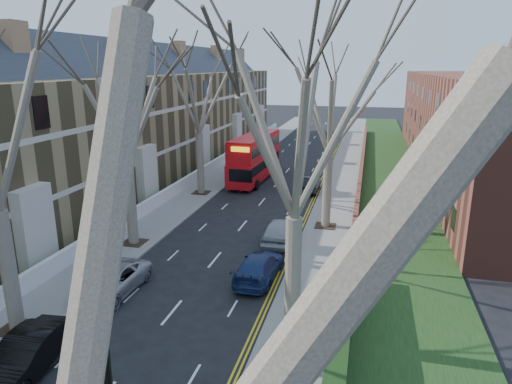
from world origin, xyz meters
The scene contains 16 objects.
pavement_left centered at (-6.00, 39.00, 0.06)m, with size 3.00×102.00×0.12m, color slate.
pavement_right centered at (6.00, 39.00, 0.06)m, with size 3.00×102.00×0.12m, color slate.
terrace_left centered at (-13.65, 31.00, 5.53)m, with size 9.70×78.00×13.60m.
flats_right centered at (17.46, 43.00, 4.98)m, with size 13.97×54.00×10.00m.
front_wall_left centered at (-7.65, 31.00, 0.62)m, with size 0.30×78.00×1.00m.
grass_verge_right centered at (10.50, 39.00, 0.15)m, with size 6.00×102.00×0.06m.
tree_left_far centered at (-5.70, 16.00, 9.24)m, with size 10.15×10.15×14.22m.
tree_left_dist centered at (-5.70, 28.00, 9.56)m, with size 10.50×10.50×14.71m.
tree_right_mid centered at (5.70, 8.00, 9.56)m, with size 10.50×10.50×14.71m.
tree_right_far centered at (5.70, 22.00, 9.24)m, with size 10.15×10.15×14.22m.
double_decker_bus centered at (-2.34, 33.91, 2.13)m, with size 3.07×10.46×4.35m.
car_left_mid centered at (-3.32, 3.78, 0.75)m, with size 1.58×4.54×1.49m, color black.
car_left_far centered at (-3.56, 9.97, 0.66)m, with size 2.18×4.74×1.32m, color #9A9BA0.
car_right_near centered at (3.07, 13.29, 0.68)m, with size 1.91×4.70×1.36m, color navy.
car_right_mid centered at (3.15, 18.71, 0.78)m, with size 1.83×4.55×1.55m, color #9B9FA3.
car_right_far centered at (3.44, 31.18, 0.69)m, with size 1.45×4.17×1.37m, color black.
Camera 1 is at (8.22, -8.11, 10.91)m, focal length 32.00 mm.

